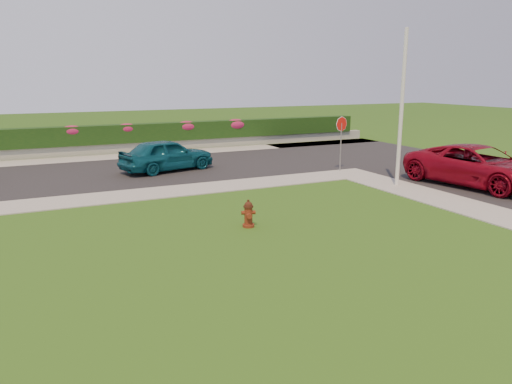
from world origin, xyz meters
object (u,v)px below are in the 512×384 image
fire_hydrant (248,214)px  stop_sign (341,131)px  utility_pole (402,109)px  sedan_teal (167,155)px  suv_red (479,166)px

fire_hydrant → stop_sign: 10.33m
utility_pole → stop_sign: size_ratio=2.41×
sedan_teal → stop_sign: 8.45m
fire_hydrant → utility_pole: 8.94m
stop_sign → utility_pole: bearing=-75.9°
sedan_teal → stop_sign: bearing=-129.9°
fire_hydrant → utility_pole: size_ratio=0.13×
fire_hydrant → utility_pole: bearing=34.7°
suv_red → sedan_teal: bearing=131.6°
utility_pole → stop_sign: utility_pole is taller
stop_sign → sedan_teal: bearing=165.9°
suv_red → stop_sign: bearing=111.5°
suv_red → sedan_teal: 13.95m
fire_hydrant → stop_sign: bearing=56.1°
fire_hydrant → sedan_teal: size_ratio=0.19×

